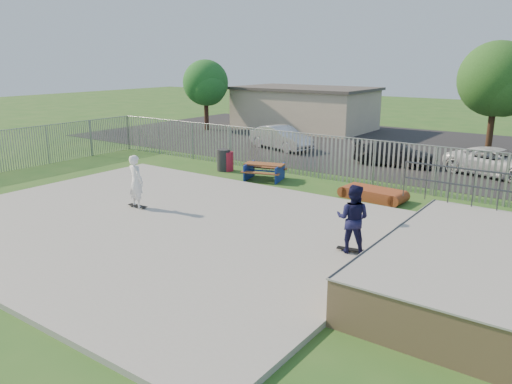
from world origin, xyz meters
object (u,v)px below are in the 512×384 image
Objects in this scene: picnic_table at (264,172)px; tree_left at (206,83)px; trash_bin_red at (228,161)px; funbox at (373,194)px; skater_navy at (353,219)px; car_white at (497,163)px; car_dark at (395,153)px; skater_white at (136,182)px; trash_bin_grey at (223,160)px; car_silver at (281,138)px; tree_mid at (496,79)px.

picnic_table is 17.13m from tree_left.
tree_left is (-10.39, 10.31, 3.07)m from trash_bin_red.
tree_left is at bearing 152.62° from funbox.
skater_navy is at bearing -40.07° from tree_left.
skater_navy reaches higher than car_white.
picnic_table is 1.10× the size of skater_navy.
tree_left reaches higher than car_white.
skater_white is at bearing 151.48° from car_dark.
car_silver reaches higher than trash_bin_grey.
car_dark is 0.67× the size of tree_mid.
car_dark is 0.80× the size of tree_left.
car_dark is 17.34m from tree_left.
tree_left reaches higher than trash_bin_red.
tree_left reaches higher than car_dark.
car_silver is 2.23× the size of skater_white.
trash_bin_red is 0.22m from trash_bin_grey.
funbox is 2.37× the size of trash_bin_red.
tree_left is 21.29m from skater_white.
skater_navy is (20.03, -16.85, -2.43)m from tree_left.
picnic_table is 0.40× the size of tree_left.
car_white is at bearing -106.15° from skater_navy.
funbox is 0.35× the size of tree_mid.
skater_navy is at bearing -173.71° from car_dark.
tree_mid is (1.65, 12.27, 4.01)m from funbox.
skater_white is (-8.05, -0.59, 0.00)m from skater_navy.
funbox is at bearing -114.45° from car_silver.
car_white is 16.36m from skater_white.
trash_bin_grey is at bearing -43.82° from skater_navy.
funbox is 7.84m from trash_bin_red.
trash_bin_grey is 11.74m from skater_navy.
skater_navy reaches higher than car_dark.
car_silver is (-1.09, 6.45, 0.26)m from trash_bin_red.
car_dark is 7.44m from tree_mid.
picnic_table is 0.49× the size of car_silver.
funbox is 11.43m from car_silver.
skater_white is (-7.87, -18.70, -3.12)m from tree_mid.
picnic_table is 5.30m from funbox.
trash_bin_red is at bearing -44.78° from skater_navy.
car_dark reaches higher than trash_bin_red.
picnic_table is 0.33× the size of tree_mid.
car_dark is 2.19× the size of skater_navy.
funbox is 6.18m from skater_navy.
car_silver is at bearing 101.36° from picnic_table.
car_dark is at bearing -14.72° from tree_left.
skater_navy reaches higher than car_silver.
funbox is 0.48× the size of car_white.
trash_bin_grey is at bearing 155.81° from picnic_table.
picnic_table is 0.46× the size of car_white.
funbox is 0.52× the size of car_silver.
car_silver reaches higher than funbox.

